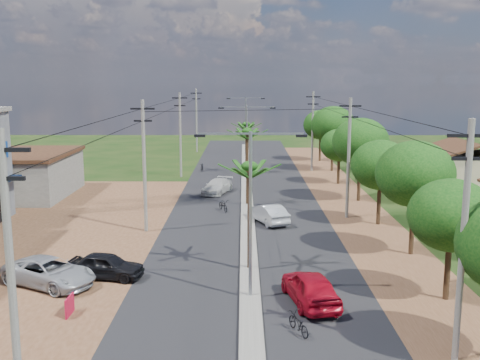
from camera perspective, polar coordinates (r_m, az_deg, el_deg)
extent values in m
plane|color=black|center=(27.31, 1.03, -11.99)|extent=(160.00, 160.00, 0.00)
cube|color=black|center=(41.59, 0.78, -4.14)|extent=(12.00, 110.00, 0.04)
cube|color=#605E56|center=(44.48, 0.75, -3.10)|extent=(1.00, 90.00, 0.18)
cube|color=#4F301B|center=(37.80, -22.66, -6.42)|extent=(18.00, 46.00, 0.04)
cube|color=#4F301B|center=(42.52, 12.34, -4.07)|extent=(5.00, 90.00, 0.03)
cube|color=#0D1D38|center=(43.52, -23.05, -0.18)|extent=(0.80, 5.40, 0.15)
cube|color=#605E56|center=(54.12, -22.13, 0.38)|extent=(10.00, 10.00, 3.60)
cube|color=black|center=(53.84, -22.27, 2.48)|extent=(10.40, 10.40, 0.30)
cube|color=tan|center=(58.06, 21.88, 0.86)|extent=(7.00, 7.00, 3.30)
cylinder|color=black|center=(28.34, 20.38, -7.69)|extent=(0.28, 0.28, 3.85)
ellipsoid|color=black|center=(27.77, 20.66, -3.35)|extent=(4.00, 4.00, 3.40)
cylinder|color=black|center=(34.76, 17.13, -3.64)|extent=(0.28, 0.28, 4.55)
ellipsoid|color=black|center=(34.25, 17.36, 0.59)|extent=(4.60, 4.60, 3.91)
cylinder|color=black|center=(41.32, 13.95, -1.68)|extent=(0.28, 0.28, 4.06)
ellipsoid|color=black|center=(40.92, 14.09, 1.50)|extent=(4.20, 4.20, 3.57)
cylinder|color=black|center=(48.97, 12.02, 0.64)|extent=(0.28, 0.28, 4.76)
ellipsoid|color=black|center=(48.61, 12.14, 3.80)|extent=(4.80, 4.80, 4.08)
cylinder|color=black|center=(56.75, 9.99, 1.42)|extent=(0.28, 0.28, 3.64)
ellipsoid|color=black|center=(56.47, 10.06, 3.51)|extent=(3.80, 3.80, 3.23)
cylinder|color=black|center=(64.58, 9.36, 3.05)|extent=(0.28, 0.28, 4.90)
ellipsoid|color=black|center=(64.30, 9.43, 5.53)|extent=(5.00, 5.00, 4.25)
cylinder|color=black|center=(72.43, 8.14, 3.63)|extent=(0.28, 0.28, 4.34)
ellipsoid|color=black|center=(72.19, 8.19, 5.58)|extent=(4.40, 4.40, 3.74)
cylinder|color=black|center=(30.22, 0.96, -4.01)|extent=(0.22, 0.22, 5.80)
cylinder|color=black|center=(45.86, 0.74, 1.14)|extent=(0.22, 0.22, 6.20)
cylinder|color=black|center=(61.76, 0.63, 3.15)|extent=(0.22, 0.22, 5.50)
cylinder|color=gray|center=(26.07, 1.06, -3.82)|extent=(0.16, 0.16, 8.00)
cube|color=gray|center=(25.45, 3.80, 4.73)|extent=(2.40, 0.08, 0.08)
cube|color=gray|center=(25.42, -1.63, 4.74)|extent=(2.40, 0.08, 0.08)
cube|color=black|center=(25.55, 6.27, 4.49)|extent=(0.50, 0.18, 0.12)
cube|color=black|center=(25.49, -4.10, 4.51)|extent=(0.50, 0.18, 0.12)
cylinder|color=gray|center=(50.69, 0.70, 3.03)|extent=(0.16, 0.16, 8.00)
cube|color=gray|center=(50.37, 2.09, 7.43)|extent=(2.40, 0.08, 0.08)
cube|color=gray|center=(50.36, -0.67, 7.44)|extent=(2.40, 0.08, 0.08)
cube|color=black|center=(50.42, 3.35, 7.31)|extent=(0.50, 0.18, 0.12)
cube|color=black|center=(50.39, -1.93, 7.32)|extent=(0.50, 0.18, 0.12)
cylinder|color=gray|center=(75.56, 0.58, 5.39)|extent=(0.16, 0.16, 8.00)
cube|color=gray|center=(75.35, 1.50, 8.34)|extent=(2.40, 0.08, 0.08)
cube|color=gray|center=(75.34, -0.34, 8.35)|extent=(2.40, 0.08, 0.08)
cube|color=black|center=(75.38, 2.35, 8.26)|extent=(0.50, 0.18, 0.12)
cube|color=black|center=(75.36, -1.19, 8.27)|extent=(0.50, 0.18, 0.12)
cylinder|color=#605E56|center=(17.66, -22.19, -9.80)|extent=(0.24, 0.24, 9.00)
cube|color=black|center=(16.79, -23.08, 2.84)|extent=(1.60, 0.12, 0.12)
cube|color=black|center=(16.90, -22.89, 0.15)|extent=(1.20, 0.12, 0.12)
cylinder|color=#605E56|center=(38.33, -9.70, 1.32)|extent=(0.24, 0.24, 9.00)
cube|color=black|center=(37.93, -9.87, 7.15)|extent=(1.60, 0.12, 0.12)
cube|color=black|center=(37.98, -9.84, 5.94)|extent=(1.20, 0.12, 0.12)
cylinder|color=#605E56|center=(59.95, -6.08, 4.56)|extent=(0.24, 0.24, 9.00)
cube|color=black|center=(59.70, -6.15, 8.29)|extent=(1.60, 0.12, 0.12)
cube|color=black|center=(59.73, -6.14, 7.52)|extent=(1.20, 0.12, 0.12)
cylinder|color=#605E56|center=(80.78, -4.44, 6.03)|extent=(0.24, 0.24, 9.00)
cube|color=black|center=(80.59, -4.48, 8.79)|extent=(1.60, 0.12, 0.12)
cube|color=black|center=(80.61, -4.47, 8.22)|extent=(1.20, 0.12, 0.12)
cylinder|color=#605E56|center=(21.62, 21.70, -6.14)|extent=(0.24, 0.24, 9.00)
cube|color=black|center=(20.91, 22.40, 4.18)|extent=(1.60, 0.12, 0.12)
cube|color=black|center=(21.00, 22.25, 2.01)|extent=(1.20, 0.12, 0.12)
cylinder|color=#605E56|center=(42.43, 10.97, 2.13)|extent=(0.24, 0.24, 9.00)
cube|color=black|center=(42.07, 11.15, 7.39)|extent=(1.60, 0.12, 0.12)
cube|color=black|center=(42.12, 11.11, 6.30)|extent=(1.20, 0.12, 0.12)
cylinder|color=#605E56|center=(64.04, 7.37, 4.89)|extent=(0.24, 0.24, 9.00)
cube|color=black|center=(63.81, 7.45, 8.38)|extent=(1.60, 0.12, 0.12)
cube|color=black|center=(63.83, 7.44, 7.66)|extent=(1.20, 0.12, 0.12)
imported|color=maroon|center=(26.66, 7.15, -10.85)|extent=(2.69, 4.83, 1.55)
imported|color=#9DA1A5|center=(40.76, 2.90, -3.47)|extent=(3.02, 4.48, 1.40)
imported|color=#A9A8A5|center=(51.27, -2.34, -0.70)|extent=(3.12, 4.76, 1.28)
imported|color=#9DA1A5|center=(30.24, -18.80, -8.92)|extent=(5.50, 4.38, 1.39)
imported|color=black|center=(30.51, -13.42, -8.52)|extent=(4.17, 2.28, 1.34)
imported|color=black|center=(23.85, 5.94, -14.36)|extent=(1.14, 1.71, 0.85)
imported|color=black|center=(44.44, -1.71, -2.60)|extent=(1.25, 1.94, 0.96)
imported|color=black|center=(63.66, -3.89, 1.25)|extent=(0.57, 1.56, 0.92)
cube|color=maroon|center=(26.46, -16.92, -12.15)|extent=(0.10, 1.09, 0.91)
cylinder|color=black|center=(26.11, -17.22, -13.01)|extent=(0.04, 0.04, 0.45)
cylinder|color=black|center=(26.99, -16.58, -12.20)|extent=(0.04, 0.04, 0.45)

